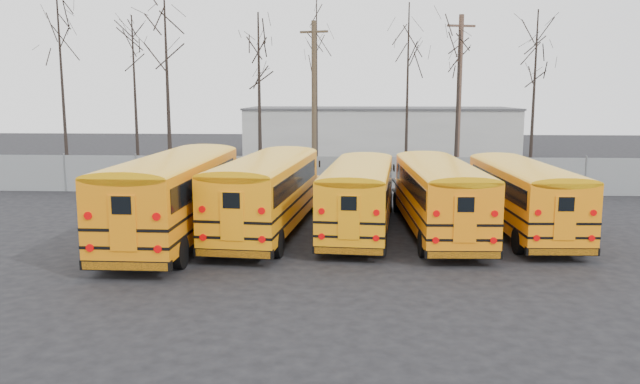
# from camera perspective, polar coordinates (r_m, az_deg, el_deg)

# --- Properties ---
(ground) EXTENTS (120.00, 120.00, 0.00)m
(ground) POSITION_cam_1_polar(r_m,az_deg,el_deg) (21.78, 3.57, -5.23)
(ground) COLOR black
(ground) RESTS_ON ground
(fence) EXTENTS (40.00, 0.04, 2.00)m
(fence) POSITION_cam_1_polar(r_m,az_deg,el_deg) (33.40, 3.39, 1.54)
(fence) COLOR gray
(fence) RESTS_ON ground
(distant_building) EXTENTS (22.00, 8.00, 4.00)m
(distant_building) POSITION_cam_1_polar(r_m,az_deg,el_deg) (53.26, 5.43, 5.42)
(distant_building) COLOR #B7B7B2
(distant_building) RESTS_ON ground
(bus_a) EXTENTS (2.85, 11.61, 3.24)m
(bus_a) POSITION_cam_1_polar(r_m,az_deg,el_deg) (23.25, -13.03, 0.23)
(bus_a) COLOR black
(bus_a) RESTS_ON ground
(bus_b) EXTENTS (3.52, 11.12, 3.06)m
(bus_b) POSITION_cam_1_polar(r_m,az_deg,el_deg) (23.89, -4.80, 0.42)
(bus_b) COLOR black
(bus_b) RESTS_ON ground
(bus_c) EXTENTS (3.14, 10.21, 2.82)m
(bus_c) POSITION_cam_1_polar(r_m,az_deg,el_deg) (23.96, 3.62, 0.11)
(bus_c) COLOR black
(bus_c) RESTS_ON ground
(bus_d) EXTENTS (2.79, 10.44, 2.90)m
(bus_d) POSITION_cam_1_polar(r_m,az_deg,el_deg) (23.98, 10.82, 0.09)
(bus_d) COLOR black
(bus_d) RESTS_ON ground
(bus_e) EXTENTS (2.68, 10.11, 2.81)m
(bus_e) POSITION_cam_1_polar(r_m,az_deg,el_deg) (25.06, 17.99, 0.06)
(bus_e) COLOR black
(bus_e) RESTS_ON ground
(utility_pole_left) EXTENTS (1.65, 0.55, 9.42)m
(utility_pole_left) POSITION_cam_1_polar(r_m,az_deg,el_deg) (36.52, -0.55, 8.25)
(utility_pole_left) COLOR #463928
(utility_pole_left) RESTS_ON ground
(utility_pole_right) EXTENTS (1.76, 0.54, 10.01)m
(utility_pole_right) POSITION_cam_1_polar(r_m,az_deg,el_deg) (39.56, 12.58, 8.54)
(utility_pole_right) COLOR brown
(utility_pole_right) RESTS_ON ground
(tree_0) EXTENTS (0.26, 0.26, 12.46)m
(tree_0) POSITION_cam_1_polar(r_m,az_deg,el_deg) (41.82, -22.54, 9.58)
(tree_0) COLOR black
(tree_0) RESTS_ON ground
(tree_1) EXTENTS (0.26, 0.26, 10.06)m
(tree_1) POSITION_cam_1_polar(r_m,az_deg,el_deg) (40.93, -16.54, 8.23)
(tree_1) COLOR black
(tree_1) RESTS_ON ground
(tree_2) EXTENTS (0.26, 0.26, 10.60)m
(tree_2) POSITION_cam_1_polar(r_m,az_deg,el_deg) (37.14, -13.75, 8.71)
(tree_2) COLOR black
(tree_2) RESTS_ON ground
(tree_3) EXTENTS (0.26, 0.26, 10.06)m
(tree_3) POSITION_cam_1_polar(r_m,az_deg,el_deg) (38.05, -5.57, 8.53)
(tree_3) COLOR black
(tree_3) RESTS_ON ground
(tree_4) EXTENTS (0.26, 0.26, 10.91)m
(tree_4) POSITION_cam_1_polar(r_m,az_deg,el_deg) (38.77, -0.31, 9.20)
(tree_4) COLOR black
(tree_4) RESTS_ON ground
(tree_5) EXTENTS (0.26, 0.26, 10.40)m
(tree_5) POSITION_cam_1_polar(r_m,az_deg,el_deg) (36.55, 7.98, 8.72)
(tree_5) COLOR black
(tree_5) RESTS_ON ground
(tree_6) EXTENTS (0.26, 0.26, 9.08)m
(tree_6) POSITION_cam_1_polar(r_m,az_deg,el_deg) (39.39, 12.45, 7.66)
(tree_6) COLOR black
(tree_6) RESTS_ON ground
(tree_7) EXTENTS (0.26, 0.26, 10.26)m
(tree_7) POSITION_cam_1_polar(r_m,az_deg,el_deg) (40.30, 18.96, 8.25)
(tree_7) COLOR black
(tree_7) RESTS_ON ground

